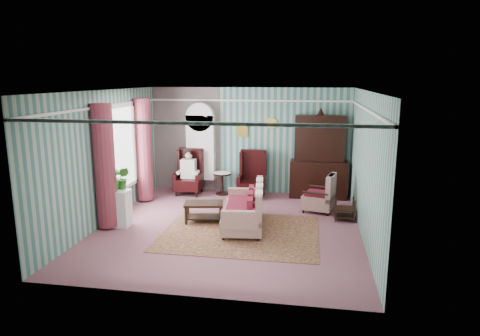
% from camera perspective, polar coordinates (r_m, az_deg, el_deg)
% --- Properties ---
extents(floor, '(6.00, 6.00, 0.00)m').
position_cam_1_polar(floor, '(9.28, -1.46, -7.92)').
color(floor, '#7F4A53').
rests_on(floor, ground).
extents(room_shell, '(5.53, 6.02, 2.91)m').
position_cam_1_polar(room_shell, '(9.11, -5.14, 4.66)').
color(room_shell, '#3D6F69').
rests_on(room_shell, ground).
extents(bookcase, '(0.80, 0.28, 2.24)m').
position_cam_1_polar(bookcase, '(11.98, -5.24, 2.12)').
color(bookcase, white).
rests_on(bookcase, floor).
extents(dresser_hutch, '(1.50, 0.56, 2.36)m').
position_cam_1_polar(dresser_hutch, '(11.46, 10.52, 1.83)').
color(dresser_hutch, black).
rests_on(dresser_hutch, floor).
extents(wingback_left, '(0.76, 0.80, 1.25)m').
position_cam_1_polar(wingback_left, '(11.77, -6.86, -0.54)').
color(wingback_left, black).
rests_on(wingback_left, floor).
extents(wingback_right, '(0.76, 0.80, 1.25)m').
position_cam_1_polar(wingback_right, '(11.41, 1.61, -0.86)').
color(wingback_right, black).
rests_on(wingback_right, floor).
extents(seated_woman, '(0.44, 0.40, 1.18)m').
position_cam_1_polar(seated_woman, '(11.78, -6.85, -0.71)').
color(seated_woman, white).
rests_on(seated_woman, floor).
extents(round_side_table, '(0.50, 0.50, 0.60)m').
position_cam_1_polar(round_side_table, '(11.77, -2.40, -2.09)').
color(round_side_table, black).
rests_on(round_side_table, floor).
extents(nest_table, '(0.45, 0.38, 0.54)m').
position_cam_1_polar(nest_table, '(9.93, 13.76, -5.29)').
color(nest_table, black).
rests_on(nest_table, floor).
extents(plant_stand, '(0.55, 0.35, 0.80)m').
position_cam_1_polar(plant_stand, '(9.62, -16.06, -5.17)').
color(plant_stand, silver).
rests_on(plant_stand, floor).
extents(rug, '(3.20, 2.60, 0.01)m').
position_cam_1_polar(rug, '(8.95, 0.08, -8.64)').
color(rug, '#511B22').
rests_on(rug, floor).
extents(sofa, '(1.14, 1.97, 0.96)m').
position_cam_1_polar(sofa, '(9.19, 0.39, -4.96)').
color(sofa, beige).
rests_on(sofa, floor).
extents(floral_armchair, '(1.02, 0.95, 1.04)m').
position_cam_1_polar(floral_armchair, '(10.40, 10.47, -2.93)').
color(floral_armchair, '#BAB490').
rests_on(floral_armchair, floor).
extents(coffee_table, '(0.93, 0.65, 0.44)m').
position_cam_1_polar(coffee_table, '(9.59, -4.82, -5.90)').
color(coffee_table, black).
rests_on(coffee_table, floor).
extents(potted_plant_a, '(0.46, 0.43, 0.42)m').
position_cam_1_polar(potted_plant_a, '(9.41, -16.52, -1.73)').
color(potted_plant_a, '#285219').
rests_on(potted_plant_a, plant_stand).
extents(potted_plant_b, '(0.29, 0.24, 0.48)m').
position_cam_1_polar(potted_plant_b, '(9.53, -15.32, -1.30)').
color(potted_plant_b, '#245219').
rests_on(potted_plant_b, plant_stand).
extents(potted_plant_c, '(0.28, 0.28, 0.43)m').
position_cam_1_polar(potted_plant_c, '(9.57, -16.26, -1.46)').
color(potted_plant_c, '#1A531C').
rests_on(potted_plant_c, plant_stand).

